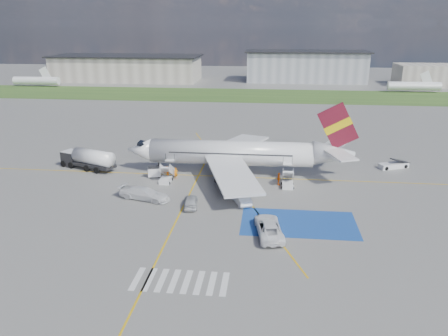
{
  "coord_description": "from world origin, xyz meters",
  "views": [
    {
      "loc": [
        6.15,
        -53.06,
        23.16
      ],
      "look_at": [
        -0.24,
        5.8,
        3.5
      ],
      "focal_mm": 35.0,
      "sensor_mm": 36.0,
      "label": 1
    }
  ],
  "objects_px": {
    "gpu_cart": "(154,173)",
    "airliner": "(240,153)",
    "belt_loader": "(393,166)",
    "car_silver_a": "(191,201)",
    "van_white_b": "(144,192)",
    "van_white_a": "(269,225)",
    "car_silver_b": "(241,198)",
    "fuel_tanker": "(88,161)"
  },
  "relations": [
    {
      "from": "car_silver_a",
      "to": "van_white_a",
      "type": "bearing_deg",
      "value": 138.29
    },
    {
      "from": "car_silver_a",
      "to": "van_white_b",
      "type": "height_order",
      "value": "van_white_b"
    },
    {
      "from": "airliner",
      "to": "car_silver_a",
      "type": "distance_m",
      "value": 15.65
    },
    {
      "from": "car_silver_a",
      "to": "car_silver_b",
      "type": "bearing_deg",
      "value": -172.1
    },
    {
      "from": "belt_loader",
      "to": "car_silver_b",
      "type": "distance_m",
      "value": 30.37
    },
    {
      "from": "fuel_tanker",
      "to": "belt_loader",
      "type": "height_order",
      "value": "fuel_tanker"
    },
    {
      "from": "airliner",
      "to": "van_white_a",
      "type": "xyz_separation_m",
      "value": [
        4.87,
        -21.23,
        -2.28
      ]
    },
    {
      "from": "airliner",
      "to": "belt_loader",
      "type": "bearing_deg",
      "value": 12.07
    },
    {
      "from": "van_white_a",
      "to": "car_silver_a",
      "type": "bearing_deg",
      "value": -42.07
    },
    {
      "from": "van_white_a",
      "to": "van_white_b",
      "type": "height_order",
      "value": "van_white_a"
    },
    {
      "from": "airliner",
      "to": "fuel_tanker",
      "type": "height_order",
      "value": "airliner"
    },
    {
      "from": "airliner",
      "to": "belt_loader",
      "type": "height_order",
      "value": "airliner"
    },
    {
      "from": "airliner",
      "to": "gpu_cart",
      "type": "distance_m",
      "value": 14.04
    },
    {
      "from": "car_silver_a",
      "to": "car_silver_b",
      "type": "distance_m",
      "value": 6.81
    },
    {
      "from": "airliner",
      "to": "gpu_cart",
      "type": "bearing_deg",
      "value": -165.64
    },
    {
      "from": "airliner",
      "to": "car_silver_a",
      "type": "bearing_deg",
      "value": -110.94
    },
    {
      "from": "van_white_b",
      "to": "belt_loader",
      "type": "bearing_deg",
      "value": -48.63
    },
    {
      "from": "fuel_tanker",
      "to": "van_white_b",
      "type": "height_order",
      "value": "fuel_tanker"
    },
    {
      "from": "belt_loader",
      "to": "car_silver_a",
      "type": "height_order",
      "value": "belt_loader"
    },
    {
      "from": "airliner",
      "to": "gpu_cart",
      "type": "height_order",
      "value": "airliner"
    },
    {
      "from": "gpu_cart",
      "to": "airliner",
      "type": "bearing_deg",
      "value": -0.24
    },
    {
      "from": "fuel_tanker",
      "to": "car_silver_b",
      "type": "distance_m",
      "value": 28.97
    },
    {
      "from": "fuel_tanker",
      "to": "gpu_cart",
      "type": "height_order",
      "value": "fuel_tanker"
    },
    {
      "from": "car_silver_a",
      "to": "van_white_a",
      "type": "xyz_separation_m",
      "value": [
        10.38,
        -6.82,
        0.35
      ]
    },
    {
      "from": "gpu_cart",
      "to": "car_silver_a",
      "type": "distance_m",
      "value": 13.5
    },
    {
      "from": "gpu_cart",
      "to": "van_white_b",
      "type": "height_order",
      "value": "van_white_b"
    },
    {
      "from": "car_silver_b",
      "to": "gpu_cart",
      "type": "bearing_deg",
      "value": -55.15
    },
    {
      "from": "car_silver_a",
      "to": "van_white_b",
      "type": "bearing_deg",
      "value": -23.68
    },
    {
      "from": "car_silver_a",
      "to": "airliner",
      "type": "bearing_deg",
      "value": -119.35
    },
    {
      "from": "gpu_cart",
      "to": "car_silver_b",
      "type": "xyz_separation_m",
      "value": [
        14.38,
        -9.08,
        0.05
      ]
    },
    {
      "from": "car_silver_b",
      "to": "van_white_a",
      "type": "relative_size",
      "value": 0.8
    },
    {
      "from": "car_silver_a",
      "to": "belt_loader",
      "type": "bearing_deg",
      "value": -155.78
    },
    {
      "from": "fuel_tanker",
      "to": "car_silver_a",
      "type": "xyz_separation_m",
      "value": [
        19.84,
        -13.87,
        -0.68
      ]
    },
    {
      "from": "belt_loader",
      "to": "car_silver_b",
      "type": "relative_size",
      "value": 1.18
    },
    {
      "from": "belt_loader",
      "to": "van_white_b",
      "type": "bearing_deg",
      "value": -177.8
    },
    {
      "from": "airliner",
      "to": "fuel_tanker",
      "type": "bearing_deg",
      "value": -178.77
    },
    {
      "from": "fuel_tanker",
      "to": "van_white_a",
      "type": "bearing_deg",
      "value": -13.26
    },
    {
      "from": "car_silver_b",
      "to": "van_white_b",
      "type": "height_order",
      "value": "van_white_b"
    },
    {
      "from": "van_white_a",
      "to": "van_white_b",
      "type": "relative_size",
      "value": 1.05
    },
    {
      "from": "car_silver_a",
      "to": "van_white_b",
      "type": "relative_size",
      "value": 0.79
    },
    {
      "from": "belt_loader",
      "to": "car_silver_b",
      "type": "xyz_separation_m",
      "value": [
        -24.5,
        -17.95,
        0.37
      ]
    },
    {
      "from": "fuel_tanker",
      "to": "van_white_a",
      "type": "relative_size",
      "value": 1.74
    }
  ]
}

